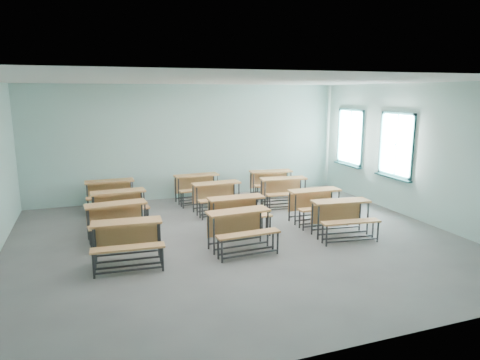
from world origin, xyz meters
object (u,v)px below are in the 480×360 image
(desk_unit_r2c2, at_px, (285,188))
(desk_unit_r3c2, at_px, (272,180))
(desk_unit_r1c1, at_px, (238,209))
(desk_unit_r0c2, at_px, (343,213))
(desk_unit_r0c1, at_px, (240,224))
(desk_unit_r3c0, at_px, (110,191))
(desk_unit_r2c0, at_px, (119,202))
(desk_unit_r0c0, at_px, (127,237))
(desk_unit_r1c2, at_px, (316,201))
(desk_unit_r2c1, at_px, (218,193))
(desk_unit_r3c1, at_px, (198,184))
(desk_unit_r1c0, at_px, (117,216))

(desk_unit_r2c2, relative_size, desk_unit_r3c2, 1.00)
(desk_unit_r1c1, height_order, desk_unit_r2c2, same)
(desk_unit_r0c2, xyz_separation_m, desk_unit_r2c2, (-0.10, 2.58, 0.00))
(desk_unit_r0c1, bearing_deg, desk_unit_r3c0, 116.72)
(desk_unit_r2c0, distance_m, desk_unit_r3c2, 4.49)
(desk_unit_r0c0, bearing_deg, desk_unit_r2c2, 35.08)
(desk_unit_r1c2, xyz_separation_m, desk_unit_r2c1, (-1.93, 1.54, 0.00))
(desk_unit_r2c0, height_order, desk_unit_r2c2, same)
(desk_unit_r0c2, height_order, desk_unit_r3c1, same)
(desk_unit_r3c1, bearing_deg, desk_unit_r2c2, -34.53)
(desk_unit_r1c1, height_order, desk_unit_r3c1, same)
(desk_unit_r0c0, relative_size, desk_unit_r0c1, 1.01)
(desk_unit_r0c0, relative_size, desk_unit_r3c2, 0.98)
(desk_unit_r2c0, distance_m, desk_unit_r3c1, 2.55)
(desk_unit_r3c2, bearing_deg, desk_unit_r0c2, -83.86)
(desk_unit_r1c1, relative_size, desk_unit_r2c2, 0.95)
(desk_unit_r1c2, height_order, desk_unit_r3c2, same)
(desk_unit_r2c0, height_order, desk_unit_r3c2, same)
(desk_unit_r3c0, bearing_deg, desk_unit_r1c0, -91.10)
(desk_unit_r0c2, bearing_deg, desk_unit_r3c2, 96.36)
(desk_unit_r1c0, xyz_separation_m, desk_unit_r2c0, (0.12, 1.12, 0.00))
(desk_unit_r1c0, relative_size, desk_unit_r3c1, 1.01)
(desk_unit_r0c0, bearing_deg, desk_unit_r1c1, 26.90)
(desk_unit_r1c0, distance_m, desk_unit_r1c1, 2.50)
(desk_unit_r3c0, bearing_deg, desk_unit_r3c1, -0.88)
(desk_unit_r0c0, relative_size, desk_unit_r1c0, 0.99)
(desk_unit_r0c1, distance_m, desk_unit_r0c2, 2.26)
(desk_unit_r0c1, relative_size, desk_unit_r2c0, 1.00)
(desk_unit_r0c2, distance_m, desk_unit_r2c2, 2.58)
(desk_unit_r0c2, relative_size, desk_unit_r2c0, 1.03)
(desk_unit_r0c2, distance_m, desk_unit_r2c0, 4.98)
(desk_unit_r1c1, bearing_deg, desk_unit_r1c2, 0.99)
(desk_unit_r0c2, height_order, desk_unit_r1c2, same)
(desk_unit_r2c2, bearing_deg, desk_unit_r0c0, -142.97)
(desk_unit_r2c0, distance_m, desk_unit_r3c0, 1.32)
(desk_unit_r0c2, height_order, desk_unit_r1c0, same)
(desk_unit_r3c1, bearing_deg, desk_unit_r1c0, -136.68)
(desk_unit_r1c1, xyz_separation_m, desk_unit_r3c0, (-2.48, 2.77, 0.00))
(desk_unit_r2c2, bearing_deg, desk_unit_r2c0, -172.78)
(desk_unit_r0c1, xyz_separation_m, desk_unit_r3c0, (-2.18, 3.80, 0.00))
(desk_unit_r0c2, bearing_deg, desk_unit_r0c0, -173.50)
(desk_unit_r1c2, relative_size, desk_unit_r2c0, 0.98)
(desk_unit_r1c1, xyz_separation_m, desk_unit_r2c2, (1.86, 1.55, 0.00))
(desk_unit_r0c2, bearing_deg, desk_unit_r3c0, 146.11)
(desk_unit_r0c0, relative_size, desk_unit_r2c0, 1.01)
(desk_unit_r2c2, height_order, desk_unit_r3c2, same)
(desk_unit_r2c0, height_order, desk_unit_r3c0, same)
(desk_unit_r1c0, height_order, desk_unit_r2c2, same)
(desk_unit_r0c0, xyz_separation_m, desk_unit_r2c1, (2.44, 2.61, 0.00))
(desk_unit_r2c1, xyz_separation_m, desk_unit_r3c1, (-0.21, 1.19, 0.00))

